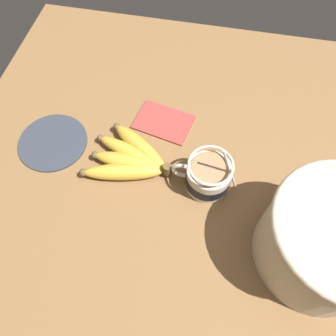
{
  "coord_description": "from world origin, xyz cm",
  "views": [
    {
      "loc": [
        -1.36,
        32.62,
        70.99
      ],
      "look_at": [
        5.69,
        -2.67,
        6.69
      ],
      "focal_mm": 35.0,
      "sensor_mm": 36.0,
      "label": 1
    }
  ],
  "objects_px": {
    "woven_basket": "(330,241)",
    "small_plate": "(53,142)",
    "coffee_mug": "(208,176)",
    "banana_bunch": "(131,159)"
  },
  "relations": [
    {
      "from": "coffee_mug",
      "to": "woven_basket",
      "type": "distance_m",
      "value": 0.27
    },
    {
      "from": "banana_bunch",
      "to": "small_plate",
      "type": "height_order",
      "value": "banana_bunch"
    },
    {
      "from": "small_plate",
      "to": "woven_basket",
      "type": "bearing_deg",
      "value": 166.04
    },
    {
      "from": "woven_basket",
      "to": "small_plate",
      "type": "xyz_separation_m",
      "value": [
        0.63,
        -0.16,
        -0.09
      ]
    },
    {
      "from": "woven_basket",
      "to": "coffee_mug",
      "type": "bearing_deg",
      "value": -26.22
    },
    {
      "from": "coffee_mug",
      "to": "woven_basket",
      "type": "height_order",
      "value": "woven_basket"
    },
    {
      "from": "woven_basket",
      "to": "small_plate",
      "type": "relative_size",
      "value": 1.52
    },
    {
      "from": "small_plate",
      "to": "banana_bunch",
      "type": "bearing_deg",
      "value": 175.12
    },
    {
      "from": "banana_bunch",
      "to": "small_plate",
      "type": "bearing_deg",
      "value": -4.88
    },
    {
      "from": "coffee_mug",
      "to": "banana_bunch",
      "type": "xyz_separation_m",
      "value": [
        0.19,
        -0.02,
        -0.02
      ]
    }
  ]
}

